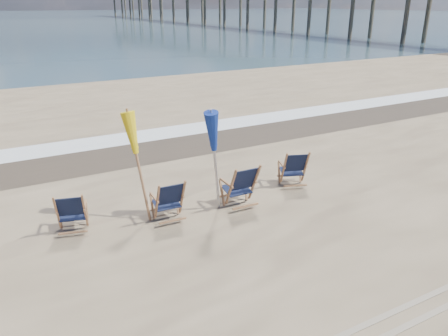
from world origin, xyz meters
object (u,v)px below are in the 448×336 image
object	(u,v)px
beach_chair_0	(85,212)
fishing_pier	(217,0)
beach_chair_1	(183,199)
beach_chair_2	(255,184)
umbrella_blue	(215,133)
beach_chair_3	(306,168)
umbrella_yellow	(138,139)

from	to	relation	value
beach_chair_0	fishing_pier	world-z (taller)	fishing_pier
beach_chair_1	beach_chair_0	bearing A→B (deg)	-9.79
beach_chair_2	umbrella_blue	bearing A→B (deg)	-7.75
beach_chair_1	beach_chair_3	size ratio (longest dim) A/B	0.99
beach_chair_1	umbrella_yellow	distance (m)	1.54
beach_chair_2	beach_chair_1	bearing A→B (deg)	-3.85
beach_chair_3	fishing_pier	size ratio (longest dim) A/B	0.01
beach_chair_0	fishing_pier	bearing A→B (deg)	-104.69
beach_chair_3	umbrella_blue	bearing A→B (deg)	23.64
beach_chair_0	beach_chair_2	xyz separation A→B (m)	(3.57, -0.57, 0.07)
beach_chair_2	beach_chair_3	bearing A→B (deg)	-168.42
beach_chair_2	umbrella_yellow	bearing A→B (deg)	-14.32
beach_chair_1	umbrella_yellow	size ratio (longest dim) A/B	0.43
umbrella_blue	umbrella_yellow	bearing A→B (deg)	160.75
umbrella_blue	beach_chair_0	bearing A→B (deg)	170.80
beach_chair_2	fishing_pier	world-z (taller)	fishing_pier
beach_chair_0	beach_chair_2	world-z (taller)	beach_chair_2
beach_chair_0	beach_chair_2	distance (m)	3.61
beach_chair_1	umbrella_blue	bearing A→B (deg)	-177.49
beach_chair_3	fishing_pier	xyz separation A→B (m)	(35.74, 71.84, 4.16)
beach_chair_2	umbrella_yellow	size ratio (longest dim) A/B	0.46
umbrella_blue	beach_chair_1	bearing A→B (deg)	179.60
beach_chair_0	beach_chair_2	size ratio (longest dim) A/B	0.86
beach_chair_2	fishing_pier	bearing A→B (deg)	-116.29
beach_chair_2	beach_chair_3	size ratio (longest dim) A/B	1.08
beach_chair_3	umbrella_yellow	bearing A→B (deg)	14.99
umbrella_blue	fishing_pier	distance (m)	81.62
beach_chair_1	umbrella_yellow	world-z (taller)	umbrella_yellow
beach_chair_1	fishing_pier	bearing A→B (deg)	-115.59
umbrella_blue	fishing_pier	xyz separation A→B (m)	(38.32, 72.01, 2.86)
beach_chair_1	fishing_pier	size ratio (longest dim) A/B	0.01
beach_chair_0	umbrella_blue	distance (m)	3.01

